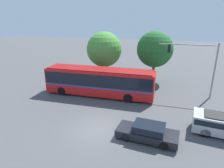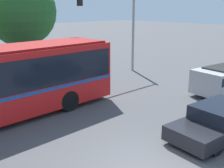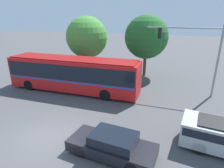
{
  "view_description": "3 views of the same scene",
  "coord_description": "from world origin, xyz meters",
  "px_view_note": "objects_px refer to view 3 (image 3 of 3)",
  "views": [
    {
      "loc": [
        5.0,
        -12.67,
        8.51
      ],
      "look_at": [
        -0.4,
        5.41,
        2.05
      ],
      "focal_mm": 30.96,
      "sensor_mm": 36.0,
      "label": 1
    },
    {
      "loc": [
        -5.59,
        -4.52,
        4.8
      ],
      "look_at": [
        3.22,
        4.99,
        1.13
      ],
      "focal_mm": 43.83,
      "sensor_mm": 36.0,
      "label": 2
    },
    {
      "loc": [
        6.58,
        -7.59,
        6.66
      ],
      "look_at": [
        2.39,
        4.33,
        2.12
      ],
      "focal_mm": 30.04,
      "sensor_mm": 36.0,
      "label": 3
    }
  ],
  "objects_px": {
    "street_tree_left": "(87,37)",
    "street_tree_centre": "(146,37)",
    "city_bus": "(73,72)",
    "traffic_light_pole": "(198,49)",
    "sedan_foreground": "(112,145)"
  },
  "relations": [
    {
      "from": "sedan_foreground",
      "to": "traffic_light_pole",
      "type": "height_order",
      "value": "traffic_light_pole"
    },
    {
      "from": "city_bus",
      "to": "street_tree_centre",
      "type": "relative_size",
      "value": 1.8
    },
    {
      "from": "city_bus",
      "to": "street_tree_centre",
      "type": "bearing_deg",
      "value": -128.45
    },
    {
      "from": "traffic_light_pole",
      "to": "street_tree_centre",
      "type": "bearing_deg",
      "value": -40.27
    },
    {
      "from": "street_tree_centre",
      "to": "street_tree_left",
      "type": "bearing_deg",
      "value": -169.44
    },
    {
      "from": "sedan_foreground",
      "to": "traffic_light_pole",
      "type": "xyz_separation_m",
      "value": [
        4.2,
        9.97,
        3.55
      ]
    },
    {
      "from": "city_bus",
      "to": "street_tree_left",
      "type": "relative_size",
      "value": 1.84
    },
    {
      "from": "street_tree_left",
      "to": "city_bus",
      "type": "bearing_deg",
      "value": -76.8
    },
    {
      "from": "traffic_light_pole",
      "to": "street_tree_centre",
      "type": "xyz_separation_m",
      "value": [
        -5.15,
        4.36,
        0.36
      ]
    },
    {
      "from": "city_bus",
      "to": "street_tree_centre",
      "type": "xyz_separation_m",
      "value": [
        5.44,
        7.16,
        2.71
      ]
    },
    {
      "from": "sedan_foreground",
      "to": "street_tree_centre",
      "type": "xyz_separation_m",
      "value": [
        -0.94,
        14.34,
        3.91
      ]
    },
    {
      "from": "city_bus",
      "to": "traffic_light_pole",
      "type": "bearing_deg",
      "value": -166.42
    },
    {
      "from": "street_tree_left",
      "to": "street_tree_centre",
      "type": "xyz_separation_m",
      "value": [
        6.82,
        1.27,
        0.15
      ]
    },
    {
      "from": "traffic_light_pole",
      "to": "street_tree_left",
      "type": "xyz_separation_m",
      "value": [
        -11.97,
        3.09,
        0.22
      ]
    },
    {
      "from": "traffic_light_pole",
      "to": "street_tree_left",
      "type": "distance_m",
      "value": 12.36
    }
  ]
}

